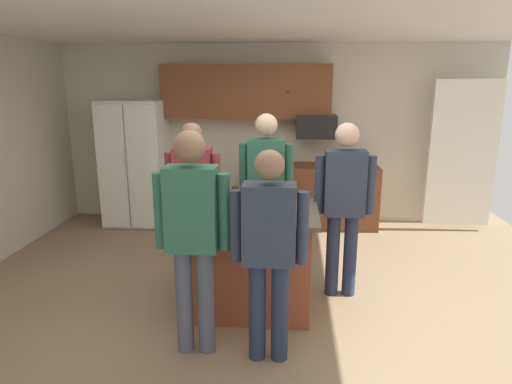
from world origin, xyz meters
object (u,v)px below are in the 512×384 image
(refrigerator, at_px, (136,163))
(person_guest_right, at_px, (192,229))
(person_elder_center, at_px, (193,192))
(kitchen_island, at_px, (253,259))
(glass_pilsner, at_px, (212,199))
(person_guest_by_door, at_px, (269,244))
(person_guest_left, at_px, (344,199))
(person_host_foreground, at_px, (266,183))
(glass_short_whisky, at_px, (288,202))
(tumbler_amber, at_px, (235,194))
(microwave_over_range, at_px, (316,126))
(serving_tray, at_px, (253,206))

(refrigerator, xyz_separation_m, person_guest_right, (1.54, -3.15, 0.11))
(refrigerator, relative_size, person_elder_center, 1.08)
(kitchen_island, relative_size, person_elder_center, 0.69)
(refrigerator, xyz_separation_m, glass_pilsner, (1.54, -2.36, 0.12))
(person_guest_by_door, xyz_separation_m, person_guest_left, (0.66, 1.12, 0.06))
(kitchen_island, height_order, glass_pilsner, glass_pilsner)
(person_host_foreground, relative_size, glass_short_whisky, 10.99)
(person_guest_left, bearing_deg, person_host_foreground, -52.25)
(person_guest_right, height_order, person_guest_left, person_guest_right)
(glass_pilsner, bearing_deg, tumbler_amber, 44.64)
(refrigerator, bearing_deg, person_guest_by_door, -56.60)
(microwave_over_range, relative_size, person_host_foreground, 0.32)
(glass_short_whisky, height_order, serving_tray, glass_short_whisky)
(glass_short_whisky, bearing_deg, microwave_over_range, 81.95)
(refrigerator, height_order, person_elder_center, refrigerator)
(microwave_over_range, bearing_deg, refrigerator, -177.40)
(person_guest_right, relative_size, person_guest_left, 1.02)
(kitchen_island, distance_m, person_host_foreground, 0.96)
(kitchen_island, relative_size, serving_tray, 2.65)
(microwave_over_range, bearing_deg, person_elder_center, -123.73)
(person_guest_by_door, relative_size, glass_pilsner, 11.22)
(microwave_over_range, relative_size, glass_pilsner, 3.86)
(glass_pilsner, bearing_deg, glass_short_whisky, -3.42)
(person_guest_right, xyz_separation_m, glass_short_whisky, (0.70, 0.75, 0.02))
(refrigerator, xyz_separation_m, serving_tray, (1.92, -2.38, 0.07))
(person_host_foreground, xyz_separation_m, serving_tray, (-0.08, -0.73, -0.05))
(kitchen_island, height_order, person_guest_right, person_guest_right)
(kitchen_island, distance_m, person_guest_right, 0.98)
(refrigerator, distance_m, glass_short_whisky, 3.29)
(refrigerator, bearing_deg, tumbler_amber, -51.31)
(microwave_over_range, height_order, person_guest_left, person_guest_left)
(tumbler_amber, bearing_deg, glass_pilsner, -135.36)
(refrigerator, bearing_deg, person_host_foreground, -39.38)
(kitchen_island, relative_size, tumbler_amber, 7.61)
(microwave_over_range, distance_m, person_elder_center, 2.45)
(glass_short_whisky, bearing_deg, person_elder_center, 152.00)
(refrigerator, relative_size, kitchen_island, 1.55)
(glass_pilsner, bearing_deg, refrigerator, 123.24)
(glass_short_whisky, bearing_deg, person_guest_by_door, -99.09)
(person_elder_center, distance_m, glass_short_whisky, 1.11)
(microwave_over_range, bearing_deg, serving_tray, -105.21)
(person_guest_by_door, bearing_deg, microwave_over_range, -21.49)
(microwave_over_range, bearing_deg, glass_short_whisky, -98.05)
(person_guest_by_door, distance_m, glass_short_whisky, 0.83)
(person_guest_by_door, bearing_deg, person_guest_left, -43.65)
(person_host_foreground, relative_size, glass_pilsner, 12.13)
(glass_short_whisky, bearing_deg, person_host_foreground, 107.83)
(serving_tray, bearing_deg, person_host_foreground, 83.81)
(microwave_over_range, height_order, glass_pilsner, microwave_over_range)
(person_elder_center, height_order, person_guest_right, person_guest_right)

